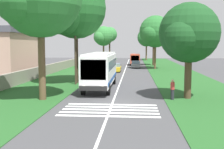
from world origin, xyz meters
TOP-DOWN VIEW (x-y plane):
  - ground at (0.00, 0.00)m, footprint 160.00×160.00m
  - grass_verge_left at (15.00, 8.20)m, footprint 120.00×8.00m
  - grass_verge_right at (15.00, -8.20)m, footprint 120.00×8.00m
  - centre_line at (15.00, 0.00)m, footprint 110.00×0.16m
  - coach_bus at (7.64, 1.80)m, footprint 11.16×2.62m
  - zebra_crossing at (-2.14, 0.00)m, footprint 4.05×6.80m
  - trailing_car_0 at (26.83, 1.51)m, footprint 4.30×1.78m
  - trailing_car_1 at (35.80, -1.96)m, footprint 4.30×1.78m
  - trailing_minibus_0 at (43.52, -1.84)m, footprint 6.00×2.14m
  - roadside_tree_left_0 at (62.92, 5.86)m, footprint 5.32×4.51m
  - roadside_tree_left_2 at (11.72, 5.40)m, footprint 9.13×7.20m
  - roadside_tree_left_3 at (42.01, 5.36)m, footprint 5.16×4.41m
  - roadside_tree_right_0 at (32.93, -5.51)m, footprint 7.18×6.01m
  - roadside_tree_right_1 at (63.97, -5.10)m, footprint 6.66×5.37m
  - roadside_tree_right_2 at (2.82, -6.14)m, footprint 6.05×5.04m
  - roadside_tree_right_3 at (42.28, -5.83)m, footprint 5.18×4.48m
  - utility_pole at (10.39, 5.03)m, footprint 0.24×1.40m
  - roadside_wall at (20.00, 11.60)m, footprint 70.00×0.40m
  - pedestrian at (1.82, -4.86)m, footprint 0.34×0.34m

SIDE VIEW (x-z plane):
  - ground at x=0.00m, z-range 0.00..0.00m
  - zebra_crossing at x=-2.14m, z-range 0.00..0.01m
  - centre_line at x=15.00m, z-range 0.00..0.01m
  - grass_verge_left at x=15.00m, z-range 0.00..0.04m
  - grass_verge_right at x=15.00m, z-range 0.00..0.04m
  - trailing_car_0 at x=26.83m, z-range -0.05..1.38m
  - trailing_car_1 at x=35.80m, z-range -0.05..1.38m
  - roadside_wall at x=20.00m, z-range 0.04..1.56m
  - pedestrian at x=1.82m, z-range 0.06..1.75m
  - trailing_minibus_0 at x=43.52m, z-range 0.28..2.81m
  - coach_bus at x=7.64m, z-range 0.28..4.01m
  - utility_pole at x=10.39m, z-range 0.18..7.35m
  - roadside_tree_right_2 at x=2.82m, z-range 1.39..9.44m
  - roadside_tree_left_3 at x=42.01m, z-range 2.08..10.82m
  - roadside_tree_right_1 at x=63.97m, z-range 1.91..11.39m
  - roadside_tree_right_0 at x=32.93m, z-range 1.89..11.95m
  - roadside_tree_left_0 at x=62.92m, z-range 2.60..12.48m
  - roadside_tree_right_3 at x=42.28m, z-range 2.79..13.06m
  - roadside_tree_left_2 at x=11.72m, z-range 2.42..14.72m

